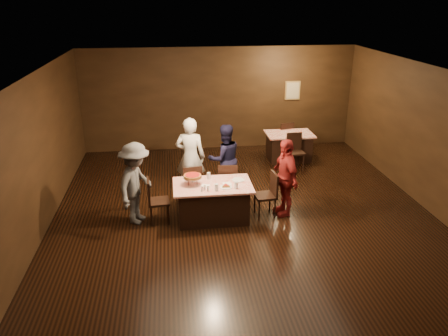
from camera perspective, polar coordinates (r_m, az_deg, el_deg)
The scene contains 22 objects.
room at distance 8.08m, azimuth 3.47°, elevation 5.69°, with size 10.00×10.04×3.02m.
main_table at distance 9.04m, azimuth -1.48°, elevation -4.40°, with size 1.60×1.00×0.77m, color #A81B0B.
back_table at distance 12.43m, azimuth 8.46°, elevation 2.80°, with size 1.30×0.90×0.77m, color #A81C0B.
chair_far_left at distance 9.65m, azimuth -4.30°, elevation -2.10°, with size 0.42×0.42×0.95m, color black.
chair_far_right at distance 9.72m, azimuth 0.42°, elevation -1.87°, with size 0.42×0.42×0.95m, color black.
chair_end_left at distance 8.97m, azimuth -8.51°, elevation -4.22°, with size 0.42×0.42×0.95m, color black.
chair_end_right at distance 9.16m, azimuth 5.39°, elevation -3.50°, with size 0.42×0.42×0.95m, color black.
chair_back_near at distance 11.76m, azimuth 9.36°, elevation 2.11°, with size 0.42×0.42×0.95m, color black.
chair_back_far at distance 12.95m, azimuth 7.79°, elevation 4.03°, with size 0.42×0.42×0.95m, color black.
diner_white_jacket at distance 9.95m, azimuth -4.41°, elevation 1.43°, with size 0.68×0.44×1.85m, color silver.
diner_navy_hoodie at distance 10.10m, azimuth 0.08°, elevation 1.20°, with size 0.80×0.62×1.65m, color black.
diner_grey_knit at distance 8.90m, azimuth -11.44°, elevation -1.99°, with size 1.10×0.63×1.70m, color #4F5054.
diner_red_shirt at distance 9.15m, azimuth 7.98°, elevation -1.21°, with size 0.98×0.41×1.67m, color maroon.
pizza_stand at distance 8.82m, azimuth -4.13°, elevation -1.09°, with size 0.38×0.38×0.22m.
plate_with_slice at distance 8.73m, azimuth 0.25°, elevation -2.41°, with size 0.25×0.25×0.06m.
plate_empty at distance 9.07m, azimuth 1.86°, elevation -1.57°, with size 0.25×0.25×0.01m, color white.
glass_front_left at distance 8.58m, azimuth -0.98°, elevation -2.53°, with size 0.08×0.08×0.14m, color silver.
glass_front_right at distance 8.67m, azimuth 1.62°, elevation -2.26°, with size 0.08×0.08×0.14m, color silver.
glass_back at distance 9.12m, azimuth -2.01°, elevation -1.03°, with size 0.08×0.08×0.14m, color silver.
condiments at distance 8.58m, azimuth -2.52°, elevation -2.69°, with size 0.17×0.10×0.09m.
napkin_center at distance 8.91m, azimuth 0.42°, elevation -2.06°, with size 0.16×0.16×0.01m, color white.
napkin_left at distance 8.82m, azimuth -2.44°, elevation -2.33°, with size 0.16×0.16×0.01m, color white.
Camera 1 is at (-1.44, -7.63, 4.36)m, focal length 35.00 mm.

